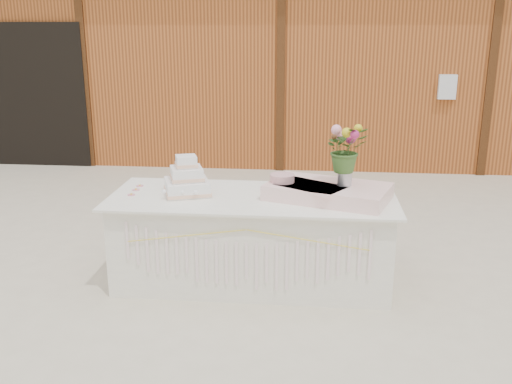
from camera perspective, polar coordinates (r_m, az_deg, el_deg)
ground at (r=5.05m, az=-0.34°, el=-8.82°), size 80.00×80.00×0.00m
barn at (r=10.57m, az=3.09°, el=13.73°), size 12.60×4.60×3.30m
cake_table at (r=4.90m, az=-0.35°, el=-4.74°), size 2.40×1.00×0.77m
wedding_cake at (r=4.85m, az=-6.93°, el=1.09°), size 0.47×0.47×0.33m
pink_cake_stand at (r=4.76m, az=2.63°, el=0.81°), size 0.26×0.26×0.19m
satin_runner at (r=4.73m, az=7.21°, el=0.05°), size 1.10×0.85×0.12m
flower_vase at (r=4.69m, az=8.87°, el=1.63°), size 0.12×0.12×0.16m
bouquet at (r=4.63m, az=9.01°, el=4.86°), size 0.41×0.38×0.38m
loose_flowers at (r=5.04m, az=-11.62°, el=0.22°), size 0.19×0.33×0.02m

